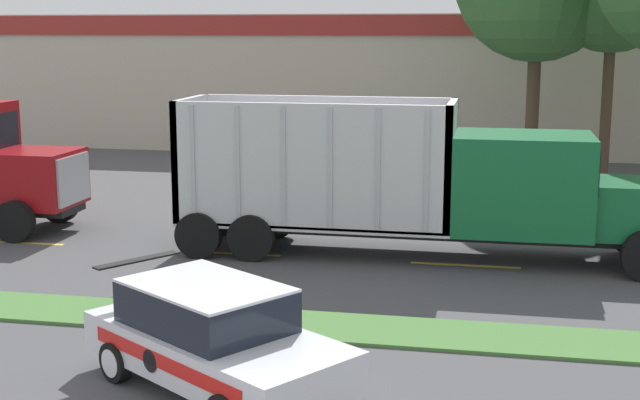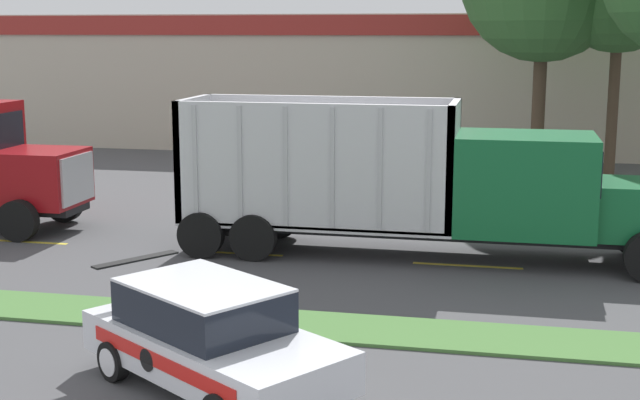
% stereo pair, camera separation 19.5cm
% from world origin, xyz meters
% --- Properties ---
extents(grass_verge, '(120.00, 1.52, 0.06)m').
position_xyz_m(grass_verge, '(0.00, 7.19, 0.03)').
color(grass_verge, '#477538').
rests_on(grass_verge, ground_plane).
extents(centre_line_3, '(2.40, 0.14, 0.01)m').
position_xyz_m(centre_line_3, '(-6.83, 11.95, 0.00)').
color(centre_line_3, yellow).
rests_on(centre_line_3, ground_plane).
extents(centre_line_4, '(2.40, 0.14, 0.01)m').
position_xyz_m(centre_line_4, '(-1.43, 11.95, 0.00)').
color(centre_line_4, yellow).
rests_on(centre_line_4, ground_plane).
extents(centre_line_5, '(2.40, 0.14, 0.01)m').
position_xyz_m(centre_line_5, '(3.97, 11.95, 0.00)').
color(centre_line_5, yellow).
rests_on(centre_line_5, ground_plane).
extents(dump_truck_mid, '(11.42, 2.59, 3.55)m').
position_xyz_m(dump_truck_mid, '(3.86, 12.57, 1.59)').
color(dump_truck_mid, black).
rests_on(dump_truck_mid, ground_plane).
extents(rally_car, '(4.53, 3.91, 1.57)m').
position_xyz_m(rally_car, '(0.67, 4.31, 0.79)').
color(rally_car, silver).
rests_on(rally_car, ground_plane).
extents(store_building_backdrop, '(39.29, 12.10, 5.74)m').
position_xyz_m(store_building_backdrop, '(-1.06, 34.58, 2.87)').
color(store_building_backdrop, '#BCB29E').
rests_on(store_building_backdrop, ground_plane).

